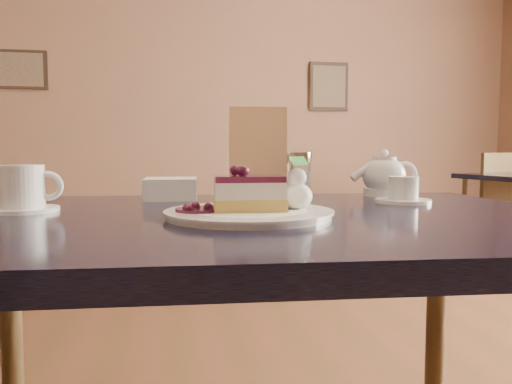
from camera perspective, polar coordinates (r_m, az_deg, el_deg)
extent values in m
cube|color=#8E6246|center=(5.62, -9.83, 11.14)|extent=(8.00, 0.02, 3.00)
cube|color=black|center=(5.81, -25.20, 12.54)|extent=(0.50, 0.03, 0.40)
cube|color=black|center=(5.90, 8.33, 11.83)|extent=(0.45, 0.03, 0.55)
cube|color=black|center=(0.91, -1.12, -3.77)|extent=(1.25, 0.88, 0.04)
cylinder|color=#37250E|center=(1.42, -26.07, -16.92)|extent=(0.05, 0.05, 0.71)
cylinder|color=#37250E|center=(1.48, 19.80, -15.76)|extent=(0.05, 0.05, 0.71)
cylinder|color=white|center=(0.86, -0.81, -2.54)|extent=(0.28, 0.28, 0.01)
cube|color=gold|center=(0.86, -0.81, -1.41)|extent=(0.13, 0.09, 0.02)
cube|color=silver|center=(0.86, -0.82, 0.27)|extent=(0.12, 0.09, 0.03)
cube|color=#4C122D|center=(0.85, -0.82, 1.55)|extent=(0.12, 0.09, 0.01)
ellipsoid|color=white|center=(0.88, 4.68, -0.47)|extent=(0.05, 0.05, 0.05)
cylinder|color=#4C122D|center=(0.85, -6.53, -2.05)|extent=(0.08, 0.08, 0.01)
cylinder|color=white|center=(1.04, -25.07, -1.83)|extent=(0.13, 0.13, 0.01)
cylinder|color=white|center=(1.04, -25.16, 0.60)|extent=(0.08, 0.08, 0.08)
torus|color=white|center=(1.03, -22.66, 0.65)|extent=(0.06, 0.01, 0.06)
cylinder|color=white|center=(1.15, 16.47, -0.98)|extent=(0.12, 0.12, 0.01)
cylinder|color=white|center=(1.15, 16.51, 0.47)|extent=(0.06, 0.06, 0.05)
ellipsoid|color=white|center=(1.31, 14.41, 1.63)|extent=(0.11, 0.11, 0.09)
cylinder|color=white|center=(1.31, 14.46, 3.95)|extent=(0.06, 0.06, 0.01)
cylinder|color=white|center=(1.28, 11.34, 1.62)|extent=(0.06, 0.02, 0.05)
cube|color=#FFF1B9|center=(1.23, 0.21, 4.55)|extent=(0.14, 0.04, 0.22)
cylinder|color=white|center=(1.24, 4.96, 1.40)|extent=(0.06, 0.06, 0.09)
cylinder|color=silver|center=(1.24, 4.98, 3.96)|extent=(0.06, 0.06, 0.03)
cube|color=white|center=(1.20, -9.69, 0.38)|extent=(0.13, 0.13, 0.05)
cylinder|color=#37250E|center=(4.36, 22.65, -2.76)|extent=(0.04, 0.04, 0.65)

